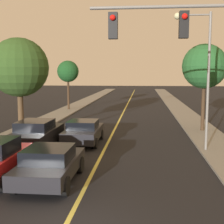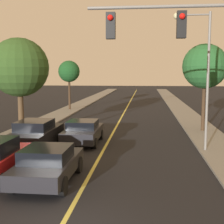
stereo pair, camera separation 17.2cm
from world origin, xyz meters
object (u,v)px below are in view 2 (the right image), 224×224
(tree_left_far, at_px, (19,68))
(tree_right_near, at_px, (205,67))
(car_outer_lane_second, at_px, (36,134))
(traffic_signal_mast, at_px, (194,55))
(car_near_lane_second, at_px, (83,131))
(streetlamp_right, at_px, (200,63))
(tree_left_near, at_px, (69,72))
(car_near_lane_front, at_px, (48,164))

(tree_left_far, bearing_deg, tree_right_near, 10.54)
(car_outer_lane_second, relative_size, traffic_signal_mast, 0.71)
(tree_right_near, bearing_deg, car_near_lane_second, -149.97)
(car_near_lane_second, xyz_separation_m, car_outer_lane_second, (-2.30, -1.87, 0.14))
(streetlamp_right, height_order, tree_left_near, streetlamp_right)
(traffic_signal_mast, bearing_deg, car_near_lane_second, 126.20)
(tree_left_near, bearing_deg, tree_right_near, -43.58)
(streetlamp_right, height_order, tree_left_far, streetlamp_right)
(tree_left_near, distance_m, tree_right_near, 17.88)
(car_near_lane_second, xyz_separation_m, tree_right_near, (7.94, 4.59, 4.01))
(car_outer_lane_second, distance_m, traffic_signal_mast, 10.26)
(car_near_lane_second, distance_m, car_outer_lane_second, 2.97)
(car_near_lane_second, bearing_deg, car_near_lane_front, -90.00)
(car_outer_lane_second, xyz_separation_m, traffic_signal_mast, (7.68, -5.48, 4.01))
(car_outer_lane_second, bearing_deg, tree_left_near, 98.21)
(traffic_signal_mast, bearing_deg, tree_left_far, 136.84)
(tree_left_near, xyz_separation_m, tree_left_far, (0.19, -14.70, 0.19))
(traffic_signal_mast, xyz_separation_m, tree_right_near, (2.56, 11.94, -0.14))
(car_outer_lane_second, distance_m, tree_left_near, 19.32)
(streetlamp_right, bearing_deg, car_near_lane_front, -139.62)
(car_near_lane_second, relative_size, traffic_signal_mast, 0.63)
(car_outer_lane_second, bearing_deg, car_near_lane_second, 39.13)
(tree_right_near, bearing_deg, car_near_lane_front, -124.58)
(car_near_lane_front, distance_m, traffic_signal_mast, 6.80)
(tree_left_near, distance_m, tree_left_far, 14.71)
(car_near_lane_front, height_order, car_near_lane_second, car_near_lane_front)
(car_outer_lane_second, height_order, streetlamp_right, streetlamp_right)
(tree_left_near, bearing_deg, tree_left_far, -89.25)
(car_near_lane_front, distance_m, tree_right_near, 14.55)
(tree_left_far, bearing_deg, traffic_signal_mast, -43.16)
(traffic_signal_mast, relative_size, tree_left_near, 1.19)
(traffic_signal_mast, xyz_separation_m, tree_left_near, (-10.39, 24.27, -0.44))
(car_outer_lane_second, relative_size, tree_right_near, 0.76)
(car_near_lane_second, xyz_separation_m, tree_left_near, (-5.01, 16.92, 3.71))
(car_near_lane_front, height_order, tree_left_near, tree_left_near)
(car_near_lane_front, height_order, tree_right_near, tree_right_near)
(car_near_lane_second, relative_size, tree_left_near, 0.75)
(car_near_lane_second, distance_m, traffic_signal_mast, 10.01)
(car_near_lane_front, bearing_deg, tree_right_near, 55.42)
(car_near_lane_front, xyz_separation_m, streetlamp_right, (6.60, 5.61, 4.06))
(car_near_lane_second, xyz_separation_m, traffic_signal_mast, (5.38, -7.35, 4.15))
(car_near_lane_second, height_order, tree_right_near, tree_right_near)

